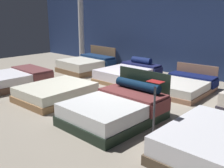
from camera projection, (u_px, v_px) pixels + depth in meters
The scene contains 11 objects.
ground_plane at pixel (121, 97), 7.57m from camera, with size 18.00×18.00×0.02m, color gray.
showroom_back_wall at pixel (186, 29), 9.75m from camera, with size 18.00×0.06×3.50m, color navy.
bed_0 at pixel (15, 79), 8.65m from camera, with size 1.69×2.15×0.50m.
bed_1 at pixel (56, 92), 7.25m from camera, with size 1.60×2.03×0.42m.
bed_2 at pixel (116, 109), 5.79m from camera, with size 1.64×2.15×1.01m.
bed_3 at pixel (213, 144), 4.32m from camera, with size 1.46×2.02×0.50m.
bed_4 at pixel (87, 65), 10.80m from camera, with size 1.81×2.02×0.95m.
bed_5 at pixel (129, 73), 9.38m from camera, with size 1.62×2.16×0.73m.
bed_6 at pixel (183, 86), 7.94m from camera, with size 1.60×2.11×0.72m.
price_sign at pixel (154, 118), 4.85m from camera, with size 0.28×0.24×1.16m.
support_pillar at pixel (81, 26), 12.48m from camera, with size 0.26×0.26×3.50m, color silver.
Camera 1 is at (4.71, -5.46, 2.33)m, focal length 41.72 mm.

